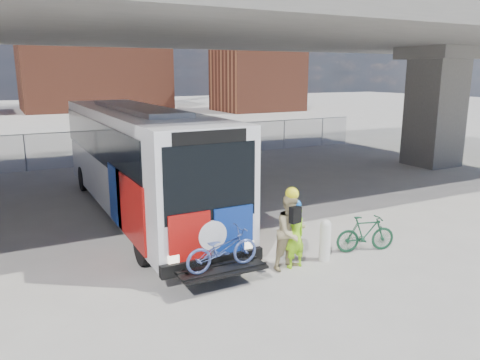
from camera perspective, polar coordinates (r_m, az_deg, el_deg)
ground at (r=14.98m, az=-1.92°, el=-5.48°), size 160.00×160.00×0.00m
bus at (r=16.10m, az=-12.37°, el=3.26°), size 2.67×12.90×3.69m
overpass at (r=17.99m, az=-7.94°, el=18.61°), size 40.00×16.00×7.95m
chainlink_fence at (r=25.78m, az=-13.67°, el=5.20°), size 30.00×0.06×30.00m
brick_buildings at (r=61.49m, az=-21.28°, el=12.72°), size 54.00×22.00×12.00m
smokestack at (r=71.17m, az=-11.66°, el=18.95°), size 2.20×2.20×25.00m
bollard at (r=12.25m, az=10.35°, el=-7.05°), size 0.29×0.29×1.10m
cyclist_hivis at (r=11.63m, az=6.70°, el=-6.66°), size 0.62×0.44×1.76m
cyclist_tan at (r=11.53m, az=6.26°, el=-6.15°), size 1.03×0.87×2.07m
bike_parked at (r=13.12m, az=15.06°, el=-6.34°), size 1.72×0.91×1.00m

